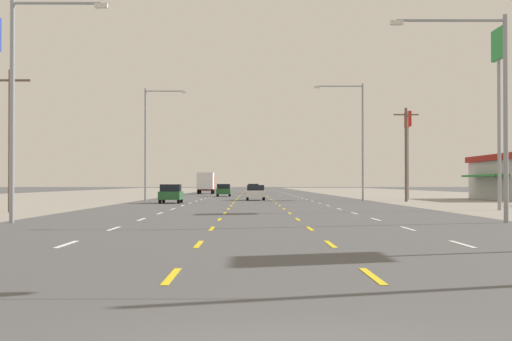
% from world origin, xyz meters
% --- Properties ---
extents(ground_plane, '(572.00, 572.00, 0.00)m').
position_xyz_m(ground_plane, '(0.00, 66.00, 0.00)').
color(ground_plane, '#4C4C4F').
extents(lane_markings, '(10.64, 227.60, 0.01)m').
position_xyz_m(lane_markings, '(0.00, 104.50, 0.01)').
color(lane_markings, white).
rests_on(lane_markings, ground).
extents(hatchback_far_left_nearest, '(1.72, 3.90, 1.54)m').
position_xyz_m(hatchback_far_left_nearest, '(-6.84, 59.76, 0.78)').
color(hatchback_far_left_nearest, '#235B2D').
rests_on(hatchback_far_left_nearest, ground).
extents(sedan_center_turn_near, '(1.80, 4.50, 1.46)m').
position_xyz_m(sedan_center_turn_near, '(0.14, 71.34, 0.76)').
color(sedan_center_turn_near, white).
rests_on(sedan_center_turn_near, ground).
extents(hatchback_inner_left_mid, '(1.72, 3.90, 1.54)m').
position_xyz_m(hatchback_inner_left_mid, '(-3.64, 93.94, 0.78)').
color(hatchback_inner_left_mid, '#235B2D').
rests_on(hatchback_inner_left_mid, ground).
extents(box_truck_far_left_midfar, '(2.40, 7.20, 3.23)m').
position_xyz_m(box_truck_far_left_midfar, '(-7.13, 118.26, 1.84)').
color(box_truck_far_left_midfar, red).
rests_on(box_truck_far_left_midfar, ground).
extents(hatchback_center_turn_far, '(1.72, 3.90, 1.54)m').
position_xyz_m(hatchback_center_turn_far, '(0.12, 119.91, 0.78)').
color(hatchback_center_turn_far, navy).
rests_on(hatchback_center_turn_far, ground).
extents(pole_sign_right_row_1, '(0.24, 2.44, 10.97)m').
position_xyz_m(pole_sign_right_row_1, '(14.62, 41.99, 8.47)').
color(pole_sign_right_row_1, gray).
rests_on(pole_sign_right_row_1, ground).
extents(pole_sign_right_row_2, '(0.24, 2.57, 8.68)m').
position_xyz_m(pole_sign_right_row_2, '(15.19, 73.66, 6.74)').
color(pole_sign_right_row_2, gray).
rests_on(pole_sign_right_row_2, ground).
extents(streetlight_left_row_0, '(4.00, 0.26, 9.28)m').
position_xyz_m(streetlight_left_row_0, '(-9.74, 26.40, 5.39)').
color(streetlight_left_row_0, gray).
rests_on(streetlight_left_row_0, ground).
extents(streetlight_right_row_0, '(4.86, 0.26, 8.59)m').
position_xyz_m(streetlight_right_row_0, '(9.56, 26.40, 5.12)').
color(streetlight_right_row_0, gray).
rests_on(streetlight_right_row_0, ground).
extents(streetlight_left_row_1, '(3.94, 0.26, 10.48)m').
position_xyz_m(streetlight_left_row_1, '(-9.79, 69.34, 6.00)').
color(streetlight_left_row_1, gray).
rests_on(streetlight_left_row_1, ground).
extents(streetlight_right_row_1, '(4.66, 0.26, 10.96)m').
position_xyz_m(streetlight_right_row_1, '(9.70, 69.34, 6.33)').
color(streetlight_right_row_1, gray).
rests_on(streetlight_right_row_1, ground).
extents(utility_pole_left_row_0, '(2.20, 0.26, 8.01)m').
position_xyz_m(utility_pole_left_row_0, '(-13.85, 38.92, 4.20)').
color(utility_pole_left_row_0, brown).
rests_on(utility_pole_left_row_0, ground).
extents(utility_pole_right_row_1, '(2.20, 0.26, 8.30)m').
position_xyz_m(utility_pole_right_row_1, '(13.42, 65.23, 4.34)').
color(utility_pole_right_row_1, brown).
rests_on(utility_pole_right_row_1, ground).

